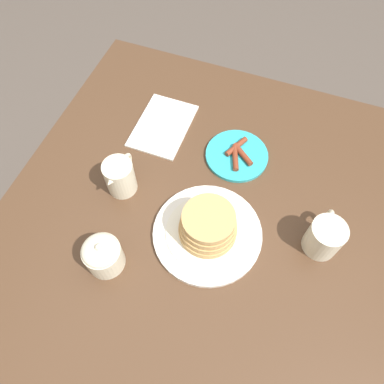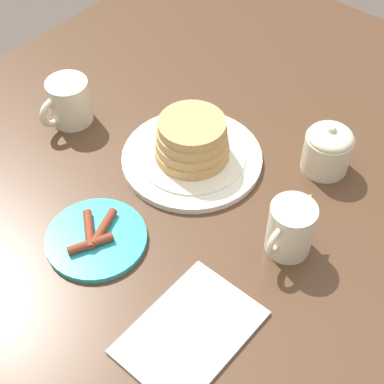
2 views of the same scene
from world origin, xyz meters
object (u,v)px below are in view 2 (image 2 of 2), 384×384
Objects in this scene: creamer_pitcher at (291,227)px; sugar_bowl at (328,148)px; pancake_plate at (192,147)px; side_plate_bacon at (96,238)px; coffee_mug at (68,102)px; napkin at (190,332)px.

creamer_pitcher reaches higher than sugar_bowl.
pancake_plate is 0.23m from side_plate_bacon.
creamer_pitcher reaches higher than side_plate_bacon.
creamer_pitcher is at bearing 128.36° from side_plate_bacon.
creamer_pitcher is (-0.02, 0.48, 0.00)m from coffee_mug.
pancake_plate reaches higher than side_plate_bacon.
coffee_mug reaches higher than napkin.
sugar_bowl is at bearing 153.57° from side_plate_bacon.
sugar_bowl is 0.40m from napkin.
pancake_plate is at bearing -101.19° from creamer_pitcher.
side_plate_bacon is at bearing 0.22° from pancake_plate.
napkin is (0.26, 0.22, -0.03)m from pancake_plate.
pancake_plate is at bearing -53.17° from sugar_bowl.
pancake_plate is at bearing -139.83° from napkin.
creamer_pitcher is 0.57× the size of napkin.
coffee_mug reaches higher than side_plate_bacon.
coffee_mug is 0.50m from napkin.
napkin is at bearing -4.79° from creamer_pitcher.
coffee_mug is at bearing -87.70° from creamer_pitcher.
creamer_pitcher is at bearing 15.13° from sugar_bowl.
pancake_plate reaches higher than coffee_mug.
sugar_bowl reaches higher than side_plate_bacon.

